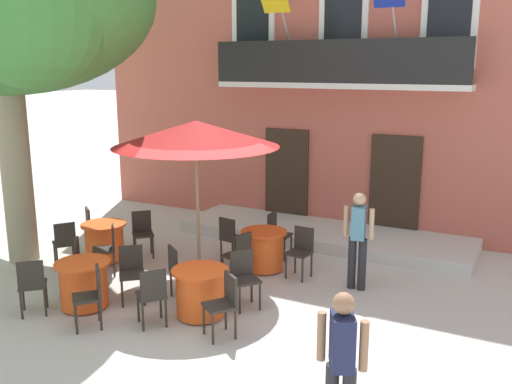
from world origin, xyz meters
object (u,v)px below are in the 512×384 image
at_px(cafe_chair_front_2, 239,253).
at_px(cafe_chair_front_3, 301,249).
at_px(cafe_chair_middle_1, 94,226).
at_px(cafe_chair_middle_2, 65,241).
at_px(cafe_chair_near_tree_0, 132,270).
at_px(cafe_chair_far_side_0, 224,301).
at_px(cafe_chair_far_side_3, 152,293).
at_px(cafe_chair_near_tree_1, 84,260).
at_px(cafe_chair_far_side_2, 179,269).
at_px(cafe_chair_middle_0, 142,231).
at_px(cafe_chair_middle_3, 108,246).
at_px(cafe_table_far_side, 200,292).
at_px(cafe_umbrella, 196,134).
at_px(cafe_table_front, 264,250).
at_px(cafe_chair_near_tree_2, 32,283).
at_px(cafe_chair_near_tree_3, 92,293).
at_px(cafe_chair_front_0, 277,232).
at_px(cafe_table_near_tree, 84,284).
at_px(pedestrian_mid_plaza, 342,359).
at_px(cafe_chair_far_side_1, 244,275).
at_px(pedestrian_near_entrance, 358,235).
at_px(cafe_table_middle, 104,242).

bearing_deg(cafe_chair_front_2, cafe_chair_front_3, 40.47).
distance_m(cafe_chair_middle_1, cafe_chair_middle_2, 1.08).
distance_m(cafe_chair_near_tree_0, cafe_chair_front_3, 3.03).
bearing_deg(cafe_chair_middle_1, cafe_chair_far_side_0, -24.90).
bearing_deg(cafe_chair_far_side_3, cafe_chair_near_tree_1, 162.80).
bearing_deg(cafe_chair_middle_1, cafe_chair_far_side_2, -22.45).
distance_m(cafe_chair_middle_0, cafe_chair_middle_3, 1.09).
bearing_deg(cafe_chair_front_2, cafe_chair_near_tree_1, -144.73).
relative_size(cafe_table_far_side, cafe_umbrella, 0.30).
bearing_deg(cafe_chair_far_side_3, cafe_chair_front_3, 68.47).
bearing_deg(cafe_chair_middle_1, cafe_table_far_side, -23.90).
bearing_deg(cafe_chair_far_side_2, cafe_table_front, 71.99).
relative_size(cafe_chair_near_tree_2, cafe_chair_far_side_2, 1.00).
bearing_deg(cafe_chair_front_2, cafe_chair_near_tree_3, -112.45).
distance_m(cafe_chair_near_tree_2, cafe_chair_front_0, 4.68).
distance_m(cafe_table_near_tree, cafe_chair_near_tree_2, 0.77).
height_order(cafe_chair_front_0, cafe_chair_front_3, same).
xyz_separation_m(cafe_chair_middle_2, cafe_table_front, (3.37, 1.66, -0.14)).
bearing_deg(pedestrian_mid_plaza, cafe_chair_far_side_0, 147.35).
height_order(cafe_chair_near_tree_2, cafe_chair_middle_1, same).
bearing_deg(pedestrian_mid_plaza, cafe_table_front, 125.71).
height_order(cafe_chair_front_2, cafe_chair_far_side_3, same).
bearing_deg(cafe_chair_middle_0, cafe_chair_front_3, 7.37).
height_order(cafe_chair_front_2, pedestrian_mid_plaza, pedestrian_mid_plaza).
bearing_deg(cafe_chair_front_0, pedestrian_mid_plaza, -57.97).
distance_m(cafe_table_near_tree, cafe_chair_middle_1, 2.90).
height_order(cafe_chair_near_tree_0, cafe_chair_middle_0, same).
xyz_separation_m(cafe_chair_front_2, cafe_chair_far_side_2, (-0.49, -1.12, 0.00)).
height_order(cafe_chair_front_0, cafe_chair_front_2, same).
bearing_deg(cafe_chair_near_tree_0, cafe_table_front, 60.89).
xyz_separation_m(cafe_chair_middle_2, cafe_chair_far_side_3, (3.00, -1.21, 0.00)).
xyz_separation_m(cafe_chair_near_tree_2, cafe_table_far_side, (2.29, 1.16, -0.14)).
bearing_deg(cafe_chair_front_0, cafe_chair_near_tree_2, -117.40).
bearing_deg(cafe_chair_far_side_3, cafe_chair_far_side_1, 56.15).
distance_m(cafe_chair_near_tree_2, pedestrian_mid_plaza, 5.20).
xyz_separation_m(cafe_table_far_side, cafe_chair_far_side_1, (0.42, 0.63, 0.14)).
xyz_separation_m(cafe_chair_near_tree_0, pedestrian_mid_plaza, (4.17, -1.77, 0.38)).
distance_m(cafe_chair_front_2, pedestrian_mid_plaza, 4.49).
xyz_separation_m(cafe_table_far_side, cafe_chair_far_side_0, (0.65, -0.38, 0.14)).
height_order(cafe_chair_front_3, cafe_table_far_side, cafe_chair_front_3).
relative_size(cafe_chair_middle_1, pedestrian_near_entrance, 0.53).
bearing_deg(cafe_table_front, cafe_chair_middle_0, -170.43).
bearing_deg(cafe_chair_near_tree_2, cafe_chair_middle_3, 95.98).
distance_m(cafe_chair_near_tree_3, pedestrian_near_entrance, 4.39).
distance_m(cafe_chair_near_tree_3, cafe_umbrella, 3.18).
distance_m(cafe_chair_middle_0, cafe_chair_front_2, 2.42).
distance_m(cafe_table_middle, cafe_chair_front_0, 3.40).
relative_size(cafe_chair_front_3, cafe_chair_far_side_0, 1.00).
bearing_deg(cafe_table_front, cafe_table_middle, -161.47).
bearing_deg(cafe_chair_front_3, cafe_table_front, 179.91).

